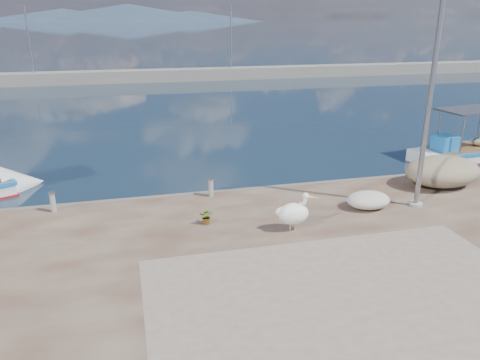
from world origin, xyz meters
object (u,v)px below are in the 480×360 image
object	(u,v)px
pelican	(294,213)
lamp_post	(428,107)
bollard_near	(211,187)
boat_right	(466,154)

from	to	relation	value
pelican	lamp_post	size ratio (longest dim) A/B	0.18
bollard_near	pelican	bearing A→B (deg)	-61.08
pelican	lamp_post	bearing A→B (deg)	28.53
pelican	lamp_post	world-z (taller)	lamp_post
lamp_post	bollard_near	distance (m)	7.51
bollard_near	boat_right	bearing A→B (deg)	13.76
lamp_post	bollard_near	bearing A→B (deg)	159.18
pelican	bollard_near	world-z (taller)	pelican
boat_right	bollard_near	xyz separation A→B (m)	(-12.98, -3.18, 0.64)
lamp_post	bollard_near	size ratio (longest dim) A/B	10.64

